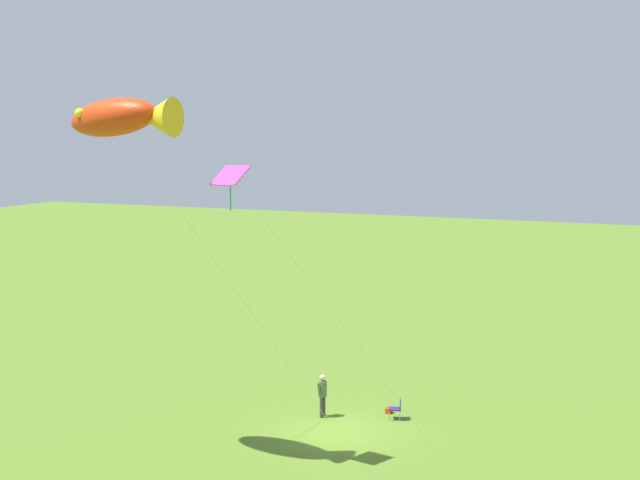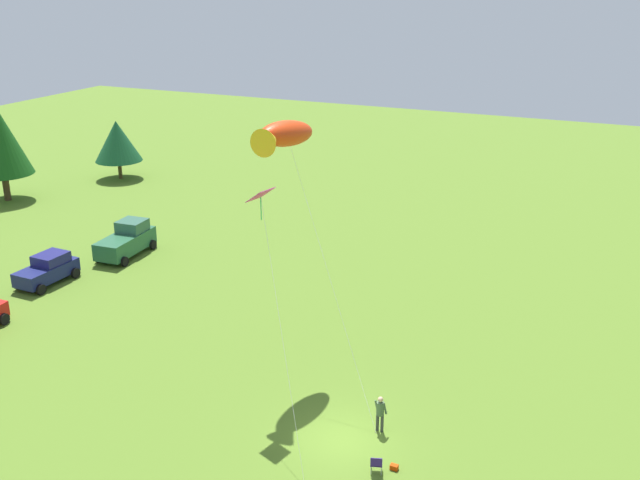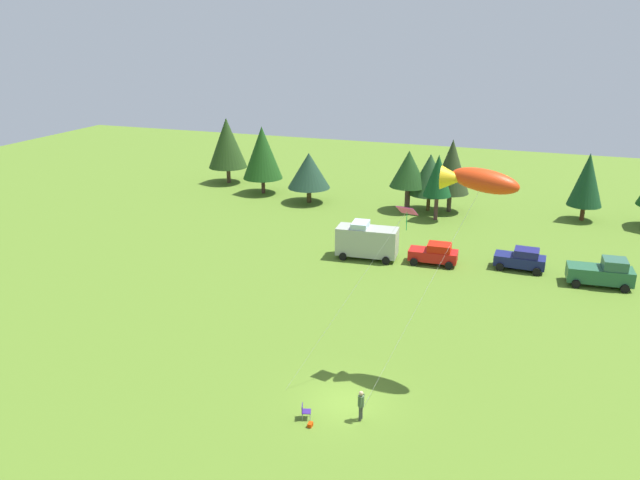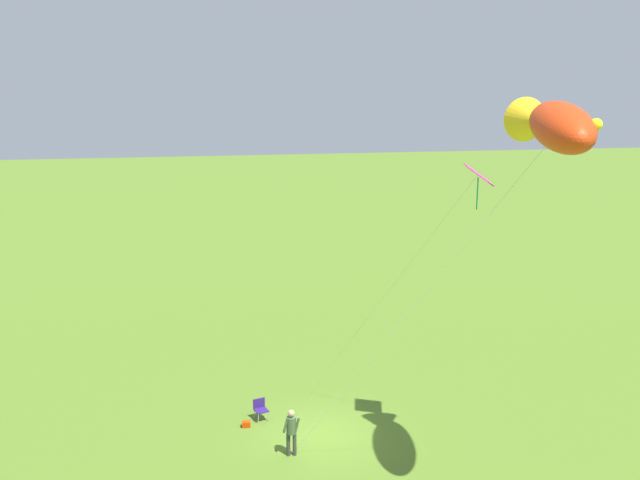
# 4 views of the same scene
# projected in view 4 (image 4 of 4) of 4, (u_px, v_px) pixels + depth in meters

# --- Properties ---
(ground_plane) EXTENTS (160.00, 160.00, 0.00)m
(ground_plane) POSITION_uv_depth(u_px,v_px,m) (321.00, 435.00, 27.81)
(ground_plane) COLOR #527423
(person_kite_flyer) EXTENTS (0.36, 0.62, 1.74)m
(person_kite_flyer) POSITION_uv_depth(u_px,v_px,m) (291.00, 429.00, 26.19)
(person_kite_flyer) COLOR #353933
(person_kite_flyer) RESTS_ON ground
(folding_chair) EXTENTS (0.61, 0.61, 0.82)m
(folding_chair) POSITION_uv_depth(u_px,v_px,m) (260.00, 408.00, 28.92)
(folding_chair) COLOR navy
(folding_chair) RESTS_ON ground
(backpack_on_grass) EXTENTS (0.23, 0.33, 0.22)m
(backpack_on_grass) POSITION_uv_depth(u_px,v_px,m) (246.00, 424.00, 28.42)
(backpack_on_grass) COLOR #CA3605
(backpack_on_grass) RESTS_ON ground
(kite_large_fish) EXTENTS (7.04, 7.83, 12.71)m
(kite_large_fish) POSITION_uv_depth(u_px,v_px,m) (555.00, 125.00, 20.38)
(kite_large_fish) COLOR red
(kite_large_fish) RESTS_ON ground
(kite_diamond_rainbow) EXTENTS (6.24, 5.31, 10.31)m
(kite_diamond_rainbow) POSITION_uv_depth(u_px,v_px,m) (473.00, 182.00, 24.38)
(kite_diamond_rainbow) COLOR #DE3695
(kite_diamond_rainbow) RESTS_ON ground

